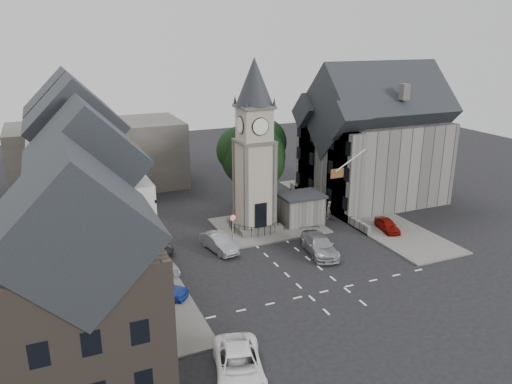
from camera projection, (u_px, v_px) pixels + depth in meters
name	position (u px, v px, depth m)	size (l,w,h in m)	color
ground	(292.00, 261.00, 41.74)	(120.00, 120.00, 0.00)	black
pavement_west	(128.00, 258.00, 42.23)	(6.00, 30.00, 0.14)	#595651
pavement_east	(358.00, 211.00, 53.25)	(6.00, 26.00, 0.14)	#595651
central_island	(268.00, 226.00, 49.28)	(10.00, 8.00, 0.16)	#595651
road_markings	(326.00, 291.00, 36.93)	(20.00, 8.00, 0.01)	silver
clock_tower	(254.00, 147.00, 46.25)	(4.86, 4.86, 16.25)	#4C4944
stone_shelter	(301.00, 209.00, 49.64)	(4.30, 3.30, 3.08)	#575550
town_tree	(253.00, 147.00, 51.73)	(7.20, 7.20, 10.80)	black
warning_sign_post	(233.00, 223.00, 44.66)	(0.70, 0.19, 2.85)	black
terrace_pink	(73.00, 160.00, 47.85)	(8.10, 7.60, 12.80)	#DAA196
terrace_cream	(81.00, 182.00, 40.86)	(8.10, 7.60, 12.80)	beige
terrace_tudor	(92.00, 218.00, 33.99)	(8.10, 7.60, 12.00)	silver
building_sw_stone	(82.00, 294.00, 25.81)	(8.60, 7.60, 10.40)	#4A4038
backdrop_west	(99.00, 156.00, 60.45)	(20.00, 10.00, 8.00)	#4C4944
east_building	(373.00, 146.00, 55.35)	(14.40, 11.40, 12.60)	#575550
east_boundary_wall	(325.00, 206.00, 53.83)	(0.40, 16.00, 0.90)	#575550
flagpole	(351.00, 160.00, 46.13)	(3.68, 0.10, 2.74)	white
car_west_blue	(160.00, 289.00, 35.81)	(1.65, 4.11, 1.40)	#1D39A0
car_west_silver	(151.00, 271.00, 38.48)	(1.48, 4.26, 1.40)	gray
car_west_grey	(140.00, 250.00, 42.10)	(2.59, 5.61, 1.56)	#29282B
car_island_silver	(219.00, 243.00, 43.60)	(1.56, 4.47, 1.47)	gray
car_island_east	(319.00, 245.00, 43.03)	(2.19, 5.38, 1.56)	#9C9DA3
car_east_red	(387.00, 225.00, 47.95)	(1.44, 3.58, 1.22)	maroon
van_sw_white	(239.00, 366.00, 27.44)	(2.60, 5.65, 1.57)	white
pedestrian	(329.00, 210.00, 51.18)	(0.67, 0.44, 1.84)	#ADA78F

